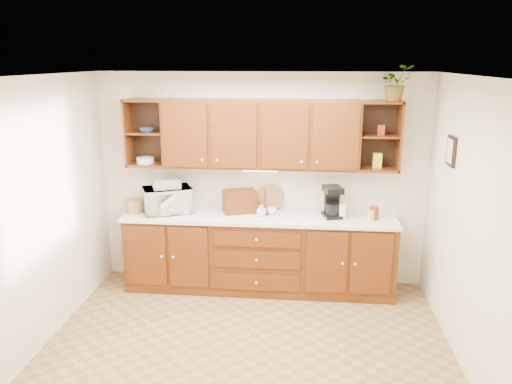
% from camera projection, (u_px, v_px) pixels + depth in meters
% --- Properties ---
extents(floor, '(4.00, 4.00, 0.00)m').
position_uv_depth(floor, '(245.00, 354.00, 4.78)').
color(floor, olive).
rests_on(floor, ground).
extents(ceiling, '(4.00, 4.00, 0.00)m').
position_uv_depth(ceiling, '(244.00, 77.00, 4.11)').
color(ceiling, white).
rests_on(ceiling, back_wall).
extents(back_wall, '(4.00, 0.00, 4.00)m').
position_uv_depth(back_wall, '(261.00, 180.00, 6.13)').
color(back_wall, beige).
rests_on(back_wall, floor).
extents(left_wall, '(0.00, 3.50, 3.50)m').
position_uv_depth(left_wall, '(31.00, 219.00, 4.64)').
color(left_wall, beige).
rests_on(left_wall, floor).
extents(right_wall, '(0.00, 3.50, 3.50)m').
position_uv_depth(right_wall, '(477.00, 233.00, 4.26)').
color(right_wall, beige).
rests_on(right_wall, floor).
extents(base_cabinets, '(3.20, 0.60, 0.90)m').
position_uv_depth(base_cabinets, '(259.00, 254.00, 6.06)').
color(base_cabinets, '#361A06').
rests_on(base_cabinets, floor).
extents(countertop, '(3.24, 0.64, 0.04)m').
position_uv_depth(countertop, '(259.00, 217.00, 5.93)').
color(countertop, white).
rests_on(countertop, base_cabinets).
extents(upper_cabinets, '(3.20, 0.33, 0.80)m').
position_uv_depth(upper_cabinets, '(261.00, 134.00, 5.82)').
color(upper_cabinets, '#361A06').
rests_on(upper_cabinets, back_wall).
extents(undercabinet_light, '(0.40, 0.05, 0.02)m').
position_uv_depth(undercabinet_light, '(260.00, 170.00, 5.88)').
color(undercabinet_light, white).
rests_on(undercabinet_light, upper_cabinets).
extents(framed_picture, '(0.03, 0.24, 0.30)m').
position_uv_depth(framed_picture, '(451.00, 151.00, 4.99)').
color(framed_picture, black).
rests_on(framed_picture, right_wall).
extents(wicker_basket, '(0.28, 0.28, 0.16)m').
position_uv_depth(wicker_basket, '(135.00, 205.00, 6.06)').
color(wicker_basket, '#A47144').
rests_on(wicker_basket, countertop).
extents(microwave, '(0.66, 0.57, 0.31)m').
position_uv_depth(microwave, '(167.00, 200.00, 6.01)').
color(microwave, beige).
rests_on(microwave, countertop).
extents(towel_stack, '(0.39, 0.34, 0.10)m').
position_uv_depth(towel_stack, '(166.00, 184.00, 5.96)').
color(towel_stack, '#BFB85A').
rests_on(towel_stack, microwave).
extents(wine_bottle, '(0.08, 0.08, 0.30)m').
position_uv_depth(wine_bottle, '(190.00, 198.00, 6.10)').
color(wine_bottle, black).
rests_on(wine_bottle, countertop).
extents(woven_tray, '(0.33, 0.12, 0.32)m').
position_uv_depth(woven_tray, '(271.00, 209.00, 6.15)').
color(woven_tray, '#A47144').
rests_on(woven_tray, countertop).
extents(bread_box, '(0.45, 0.35, 0.27)m').
position_uv_depth(bread_box, '(240.00, 201.00, 6.02)').
color(bread_box, '#361A06').
rests_on(bread_box, countertop).
extents(mug_tree, '(0.25, 0.26, 0.31)m').
position_uv_depth(mug_tree, '(265.00, 210.00, 5.96)').
color(mug_tree, '#361A06').
rests_on(mug_tree, countertop).
extents(canister_red, '(0.14, 0.14, 0.15)m').
position_uv_depth(canister_red, '(374.00, 213.00, 5.78)').
color(canister_red, maroon).
rests_on(canister_red, countertop).
extents(canister_white, '(0.09, 0.09, 0.17)m').
position_uv_depth(canister_white, '(343.00, 212.00, 5.79)').
color(canister_white, white).
rests_on(canister_white, countertop).
extents(canister_yellow, '(0.11, 0.11, 0.12)m').
position_uv_depth(canister_yellow, '(371.00, 216.00, 5.73)').
color(canister_yellow, gold).
rests_on(canister_yellow, countertop).
extents(coffee_maker, '(0.26, 0.30, 0.37)m').
position_uv_depth(coffee_maker, '(332.00, 202.00, 5.85)').
color(coffee_maker, black).
rests_on(coffee_maker, countertop).
extents(bowl_stack, '(0.23, 0.23, 0.04)m').
position_uv_depth(bowl_stack, '(147.00, 130.00, 5.92)').
color(bowl_stack, '#274790').
rests_on(bowl_stack, upper_cabinets).
extents(plate_stack, '(0.27, 0.27, 0.07)m').
position_uv_depth(plate_stack, '(145.00, 160.00, 6.03)').
color(plate_stack, white).
rests_on(plate_stack, upper_cabinets).
extents(pantry_box_yellow, '(0.10, 0.08, 0.17)m').
position_uv_depth(pantry_box_yellow, '(377.00, 161.00, 5.75)').
color(pantry_box_yellow, gold).
rests_on(pantry_box_yellow, upper_cabinets).
extents(pantry_box_red, '(0.08, 0.07, 0.12)m').
position_uv_depth(pantry_box_red, '(381.00, 130.00, 5.66)').
color(pantry_box_red, maroon).
rests_on(pantry_box_red, upper_cabinets).
extents(potted_plant, '(0.43, 0.40, 0.39)m').
position_uv_depth(potted_plant, '(396.00, 83.00, 5.46)').
color(potted_plant, '#999999').
rests_on(potted_plant, upper_cabinets).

